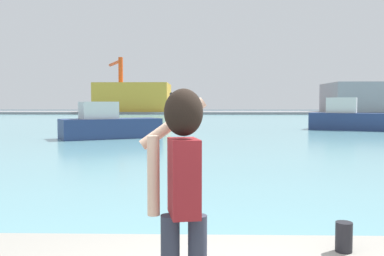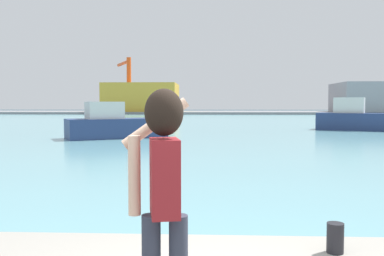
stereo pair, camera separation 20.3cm
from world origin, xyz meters
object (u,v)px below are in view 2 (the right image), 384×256
Objects in this scene: warehouse_left at (142,98)px; port_crane at (127,78)px; person_photographer at (163,182)px; boat_moored_2 at (358,118)px; harbor_bollard at (335,238)px; warehouse_right at (372,97)px; boat_moored at (114,125)px.

port_crane reaches higher than warehouse_left.
boat_moored_2 reaches higher than person_photographer.
port_crane reaches higher than harbor_bollard.
person_photographer is 0.14× the size of port_crane.
warehouse_right reaches higher than harbor_bollard.
boat_moored_2 is at bearing -2.11° from boat_moored.
warehouse_left is (-9.54, 67.13, 2.80)m from boat_moored.
port_crane is (-13.00, 68.06, 7.32)m from boat_moored.
warehouse_right is (50.26, -1.82, -0.02)m from warehouse_left.
port_crane is at bearing 140.58° from boat_moored_2.
port_crane is at bearing 73.06° from boat_moored.
person_photographer is at bearing -88.55° from boat_moored_2.
boat_moored is 0.53× the size of port_crane.
boat_moored is 77.02m from warehouse_right.
boat_moored reaches higher than harbor_bollard.
person_photographer is 92.73m from port_crane.
boat_moored reaches higher than person_photographer.
boat_moored_2 is 64.70m from warehouse_left.
boat_moored is (-7.39, 20.98, 0.17)m from harbor_bollard.
warehouse_right reaches higher than boat_moored.
warehouse_left is at bearing -1.60° from person_photographer.
person_photographer is at bearing -78.35° from port_crane.
person_photographer is 90.96m from warehouse_left.
warehouse_right is (35.05, 87.84, 2.06)m from person_photographer.
warehouse_right is at bearing -32.98° from person_photographer.
person_photographer is at bearing -111.75° from warehouse_right.
port_crane is at bearing 164.93° from warehouse_left.
person_photographer is 0.11× the size of warehouse_left.
warehouse_right reaches higher than boat_moored_2.
boat_moored_2 is 0.58× the size of port_crane.
person_photographer is 23.25m from boat_moored.
boat_moored is at bearing -131.33° from boat_moored_2.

